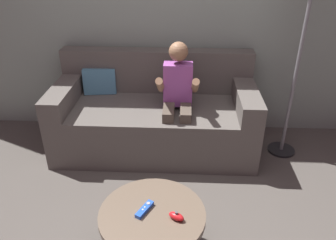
# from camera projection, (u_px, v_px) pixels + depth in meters

# --- Properties ---
(couch) EXTENTS (1.75, 0.80, 0.83)m
(couch) POSITION_uv_depth(u_px,v_px,m) (155.00, 116.00, 3.04)
(couch) COLOR #56514C
(couch) RESTS_ON ground
(person_seated_on_couch) EXTENTS (0.33, 0.41, 1.01)m
(person_seated_on_couch) POSITION_uv_depth(u_px,v_px,m) (178.00, 97.00, 2.74)
(person_seated_on_couch) COLOR #4C4238
(person_seated_on_couch) RESTS_ON ground
(coffee_table) EXTENTS (0.60, 0.60, 0.39)m
(coffee_table) POSITION_uv_depth(u_px,v_px,m) (152.00, 217.00, 1.88)
(coffee_table) COLOR brown
(coffee_table) RESTS_ON ground
(game_remote_blue_near_edge) EXTENTS (0.10, 0.14, 0.03)m
(game_remote_blue_near_edge) POSITION_uv_depth(u_px,v_px,m) (145.00, 209.00, 1.86)
(game_remote_blue_near_edge) COLOR blue
(game_remote_blue_near_edge) RESTS_ON coffee_table
(nunchuk_red) EXTENTS (0.10, 0.08, 0.05)m
(nunchuk_red) POSITION_uv_depth(u_px,v_px,m) (176.00, 216.00, 1.81)
(nunchuk_red) COLOR red
(nunchuk_red) RESTS_ON coffee_table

